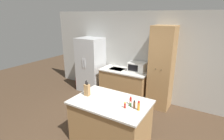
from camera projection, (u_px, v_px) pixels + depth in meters
name	position (u px, v px, depth m)	size (l,w,h in m)	color
wall_back	(153.00, 58.00, 5.05)	(7.20, 0.06, 2.60)	#B2B2AD
refrigerator	(91.00, 65.00, 5.85)	(0.80, 0.69, 1.78)	#B7BABC
back_counter	(124.00, 84.00, 5.37)	(1.46, 0.69, 0.90)	#9E7547
pantry_cabinet	(161.00, 68.00, 4.68)	(0.59, 0.58, 2.24)	#9E7547
kitchen_island	(110.00, 121.00, 3.51)	(1.50, 0.98, 0.89)	#9E7547
microwave	(137.00, 67.00, 5.12)	(0.50, 0.37, 0.26)	white
knife_block	(87.00, 90.00, 3.59)	(0.11, 0.08, 0.33)	#9E7547
spice_bottle_tall_dark	(131.00, 101.00, 3.23)	(0.04, 0.04, 0.16)	#B2281E
spice_bottle_short_red	(139.00, 106.00, 3.04)	(0.05, 0.05, 0.18)	orange
spice_bottle_amber_oil	(130.00, 104.00, 3.18)	(0.04, 0.04, 0.09)	#337033
spice_bottle_green_herb	(134.00, 105.00, 3.10)	(0.04, 0.04, 0.15)	#563319
spice_bottle_pale_salt	(125.00, 105.00, 3.12)	(0.04, 0.04, 0.12)	#B2281E
fire_extinguisher	(77.00, 82.00, 6.23)	(0.12, 0.12, 0.43)	red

